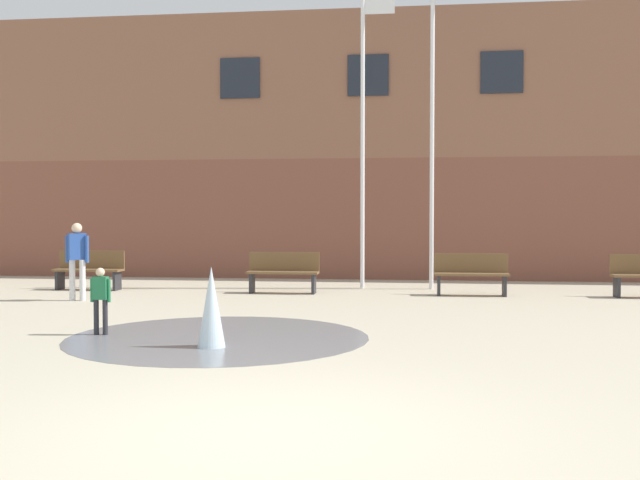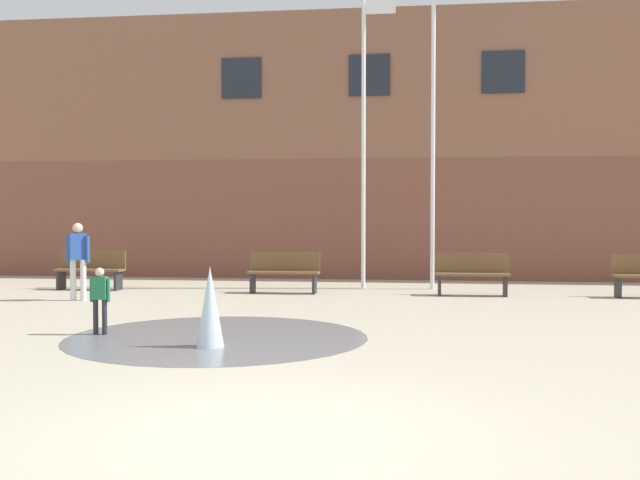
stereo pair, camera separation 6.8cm
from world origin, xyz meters
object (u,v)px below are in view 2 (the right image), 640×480
(park_bench_far_left, at_px, (91,269))
(flagpole_left, at_px, (365,124))
(child_running, at_px, (100,295))
(park_bench_center, at_px, (472,273))
(flagpole_right, at_px, (434,117))
(teen_by_trashcan, at_px, (78,255))
(park_bench_left_of_flagpoles, at_px, (284,272))

(park_bench_far_left, xyz_separation_m, flagpole_left, (6.36, 1.14, 3.43))
(child_running, bearing_deg, park_bench_far_left, 115.28)
(park_bench_center, xyz_separation_m, flagpole_right, (-0.80, 1.29, 3.58))
(park_bench_center, bearing_deg, teen_by_trashcan, -166.09)
(park_bench_center, height_order, flagpole_left, flagpole_left)
(park_bench_left_of_flagpoles, distance_m, flagpole_left, 4.06)
(flagpole_left, bearing_deg, park_bench_center, -27.97)
(park_bench_left_of_flagpoles, height_order, child_running, child_running)
(flagpole_left, distance_m, flagpole_right, 1.64)
(park_bench_far_left, height_order, teen_by_trashcan, teen_by_trashcan)
(flagpole_left, bearing_deg, child_running, -114.52)
(child_running, distance_m, flagpole_right, 9.58)
(park_bench_center, height_order, teen_by_trashcan, teen_by_trashcan)
(park_bench_center, relative_size, flagpole_right, 0.21)
(park_bench_far_left, height_order, flagpole_right, flagpole_right)
(park_bench_far_left, bearing_deg, park_bench_center, -1.00)
(flagpole_left, height_order, flagpole_right, flagpole_right)
(child_running, height_order, flagpole_right, flagpole_right)
(flagpole_right, bearing_deg, teen_by_trashcan, -155.67)
(teen_by_trashcan, distance_m, flagpole_right, 8.57)
(park_bench_center, relative_size, child_running, 1.62)
(park_bench_center, distance_m, child_running, 8.42)
(flagpole_right, bearing_deg, park_bench_far_left, -171.90)
(flagpole_left, bearing_deg, park_bench_left_of_flagpoles, -142.61)
(teen_by_trashcan, distance_m, flagpole_left, 7.18)
(park_bench_left_of_flagpoles, bearing_deg, child_running, -105.20)
(child_running, relative_size, flagpole_right, 0.13)
(park_bench_left_of_flagpoles, bearing_deg, park_bench_center, 0.34)
(park_bench_left_of_flagpoles, height_order, flagpole_left, flagpole_left)
(park_bench_left_of_flagpoles, relative_size, park_bench_center, 1.00)
(park_bench_far_left, height_order, park_bench_center, same)
(flagpole_right, bearing_deg, park_bench_center, -58.29)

